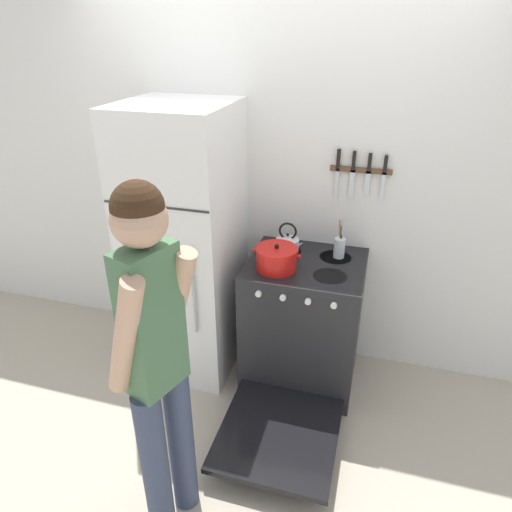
# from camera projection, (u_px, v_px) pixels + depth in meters

# --- Properties ---
(ground_plane) EXTENTS (14.00, 14.00, 0.00)m
(ground_plane) POSITION_uv_depth(u_px,v_px,m) (271.00, 339.00, 3.62)
(ground_plane) COLOR #B2A893
(wall_back) EXTENTS (10.00, 0.06, 2.55)m
(wall_back) POSITION_uv_depth(u_px,v_px,m) (275.00, 184.00, 3.07)
(wall_back) COLOR silver
(wall_back) RESTS_ON ground_plane
(refrigerator) EXTENTS (0.66, 0.72, 1.83)m
(refrigerator) POSITION_uv_depth(u_px,v_px,m) (186.00, 245.00, 3.04)
(refrigerator) COLOR white
(refrigerator) RESTS_ON ground_plane
(stove_range) EXTENTS (0.73, 1.36, 0.89)m
(stove_range) POSITION_uv_depth(u_px,v_px,m) (302.00, 325.00, 3.04)
(stove_range) COLOR #232326
(stove_range) RESTS_ON ground_plane
(dutch_oven_pot) EXTENTS (0.30, 0.26, 0.17)m
(dutch_oven_pot) POSITION_uv_depth(u_px,v_px,m) (276.00, 258.00, 2.77)
(dutch_oven_pot) COLOR red
(dutch_oven_pot) RESTS_ON stove_range
(tea_kettle) EXTENTS (0.19, 0.15, 0.20)m
(tea_kettle) POSITION_uv_depth(u_px,v_px,m) (288.00, 243.00, 2.99)
(tea_kettle) COLOR silver
(tea_kettle) RESTS_ON stove_range
(utensil_jar) EXTENTS (0.07, 0.07, 0.28)m
(utensil_jar) POSITION_uv_depth(u_px,v_px,m) (340.00, 246.00, 2.90)
(utensil_jar) COLOR silver
(utensil_jar) RESTS_ON stove_range
(person) EXTENTS (0.36, 0.42, 1.77)m
(person) POSITION_uv_depth(u_px,v_px,m) (156.00, 357.00, 1.88)
(person) COLOR #38425B
(person) RESTS_ON ground_plane
(wall_knife_strip) EXTENTS (0.38, 0.03, 0.32)m
(wall_knife_strip) POSITION_uv_depth(u_px,v_px,m) (361.00, 169.00, 2.82)
(wall_knife_strip) COLOR brown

